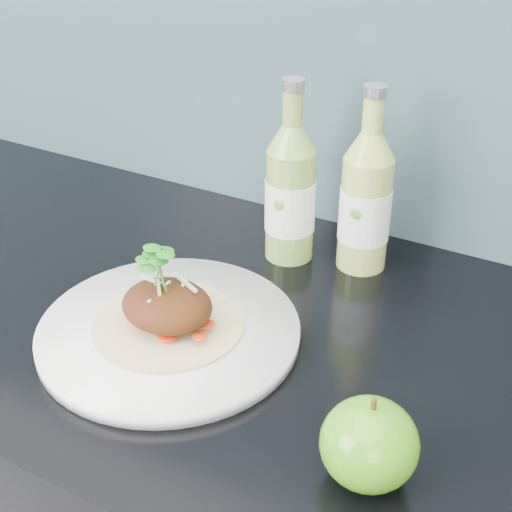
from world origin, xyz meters
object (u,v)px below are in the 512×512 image
object	(u,v)px
cider_bottle_right	(366,202)
dinner_plate	(169,331)
green_apple	(369,444)
cider_bottle_left	(290,193)

from	to	relation	value
cider_bottle_right	dinner_plate	bearing A→B (deg)	-127.65
green_apple	cider_bottle_right	xyz separation A→B (m)	(-0.14, 0.34, 0.05)
dinner_plate	cider_bottle_left	world-z (taller)	cider_bottle_left
green_apple	cider_bottle_right	distance (m)	0.37
dinner_plate	green_apple	xyz separation A→B (m)	(0.27, -0.08, 0.03)
green_apple	cider_bottle_left	size ratio (longest dim) A/B	0.38
dinner_plate	cider_bottle_right	bearing A→B (deg)	63.10
green_apple	cider_bottle_left	world-z (taller)	cider_bottle_left
cider_bottle_left	cider_bottle_right	size ratio (longest dim) A/B	1.00
cider_bottle_left	cider_bottle_right	bearing A→B (deg)	4.01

